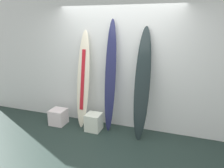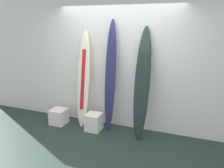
{
  "view_description": "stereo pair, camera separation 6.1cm",
  "coord_description": "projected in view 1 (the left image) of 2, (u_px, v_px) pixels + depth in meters",
  "views": [
    {
      "loc": [
        1.36,
        -2.95,
        2.16
      ],
      "look_at": [
        -0.04,
        0.95,
        1.0
      ],
      "focal_mm": 34.76,
      "sensor_mm": 36.0,
      "label": 1
    },
    {
      "loc": [
        1.41,
        -2.93,
        2.16
      ],
      "look_at": [
        -0.04,
        0.95,
        1.0
      ],
      "focal_mm": 34.76,
      "sensor_mm": 36.0,
      "label": 2
    }
  ],
  "objects": [
    {
      "name": "wall_back",
      "position": [
        120.0,
        61.0,
        4.49
      ],
      "size": [
        7.2,
        0.2,
        2.8
      ],
      "primitive_type": "cube",
      "color": "silver",
      "rests_on": "ground"
    },
    {
      "name": "ground",
      "position": [
        96.0,
        156.0,
        3.7
      ],
      "size": [
        8.0,
        8.0,
        0.04
      ],
      "primitive_type": "cube",
      "color": "#1F2F2B"
    },
    {
      "name": "display_block_left",
      "position": [
        94.0,
        122.0,
        4.51
      ],
      "size": [
        0.31,
        0.31,
        0.36
      ],
      "color": "white",
      "rests_on": "ground"
    },
    {
      "name": "surfboard_navy",
      "position": [
        110.0,
        78.0,
        4.33
      ],
      "size": [
        0.24,
        0.33,
        2.25
      ],
      "color": "#21254F",
      "rests_on": "ground"
    },
    {
      "name": "display_block_center",
      "position": [
        58.0,
        117.0,
        4.78
      ],
      "size": [
        0.33,
        0.33,
        0.34
      ],
      "color": "white",
      "rests_on": "ground"
    },
    {
      "name": "surfboard_charcoal",
      "position": [
        142.0,
        85.0,
        4.06
      ],
      "size": [
        0.3,
        0.53,
        2.12
      ],
      "color": "#1D2829",
      "rests_on": "ground"
    },
    {
      "name": "surfboard_ivory",
      "position": [
        83.0,
        81.0,
        4.53
      ],
      "size": [
        0.3,
        0.39,
        2.03
      ],
      "color": "#EEE5CA",
      "rests_on": "ground"
    }
  ]
}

